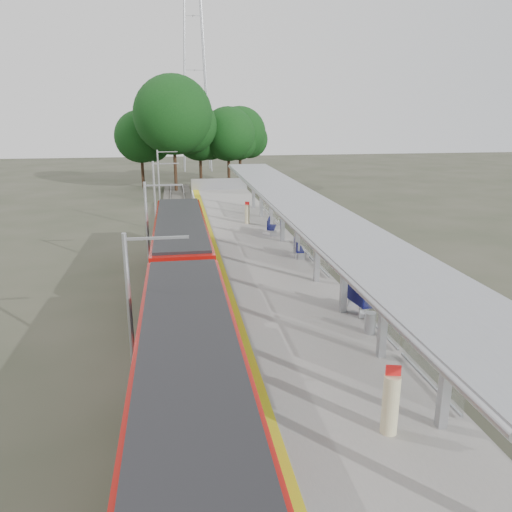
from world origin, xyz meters
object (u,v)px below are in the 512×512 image
Objects in this scene: bench_mid at (298,248)px; litter_bin at (370,323)px; bench_near at (356,299)px; info_pillar_far at (247,214)px; train at (184,294)px; bench_far at (270,226)px; info_pillar_near at (390,404)px.

litter_bin is (0.21, -10.55, -0.10)m from bench_mid.
bench_near is 1.13× the size of bench_mid.
info_pillar_far reaches higher than bench_near.
train is 14.93m from bench_far.
bench_mid is 0.77× the size of info_pillar_near.
info_pillar_near is at bearing -88.34° from bench_mid.
bench_near is at bearing -3.54° from train.
info_pillar_far is (5.03, 17.34, -0.34)m from train.
info_pillar_far is (-1.04, 3.71, 0.13)m from bench_far.
bench_far is at bearing 65.97° from train.
bench_mid is (-0.41, 8.49, -0.07)m from bench_near.
bench_far is 2.03× the size of litter_bin.
bench_mid is at bearing 98.71° from info_pillar_near.
bench_mid is 9.42m from info_pillar_far.
info_pillar_near is (-1.58, -16.38, 0.32)m from bench_mid.
bench_near reaches higher than litter_bin.
litter_bin is (1.79, -19.83, -0.30)m from info_pillar_far.
litter_bin is at bearing -61.24° from info_pillar_far.
bench_far is (-0.53, 5.57, 0.06)m from bench_mid.
bench_near is 2.08m from litter_bin.
bench_far is at bearing -50.67° from info_pillar_far.
train is 9.73m from info_pillar_near.
bench_near is 17.88m from info_pillar_far.
bench_near is 0.87× the size of info_pillar_near.
bench_near is (7.03, -0.43, -0.47)m from train.
info_pillar_near is 25.66m from info_pillar_far.
bench_near is 1.02× the size of info_pillar_far.
info_pillar_far is 19.92m from litter_bin.
train is 16.47× the size of bench_near.
litter_bin is (6.82, -2.49, -0.64)m from train.
info_pillar_near is (5.03, -8.32, -0.22)m from train.
bench_near reaches higher than bench_far.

